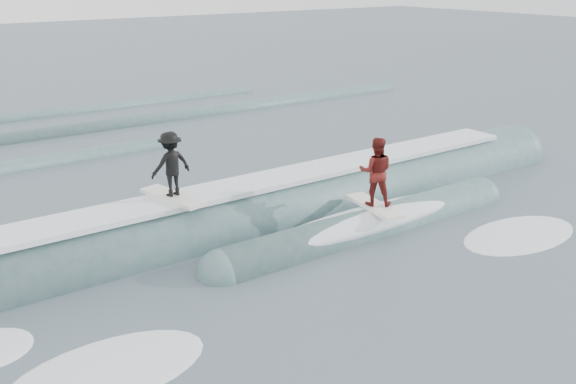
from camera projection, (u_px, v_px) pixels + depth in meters
ground at (396, 289)px, 13.89m from camera, size 160.00×160.00×0.00m
breaking_wave at (282, 220)px, 17.62m from camera, size 23.97×3.91×2.27m
surfer_black at (171, 167)px, 15.55m from camera, size 1.07×2.07×1.70m
surfer_red at (376, 175)px, 16.62m from camera, size 1.12×2.06×1.91m
whitewater at (346, 314)px, 12.90m from camera, size 15.11×8.35×0.10m
far_swells at (87, 133)px, 27.06m from camera, size 37.74×8.65×0.80m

